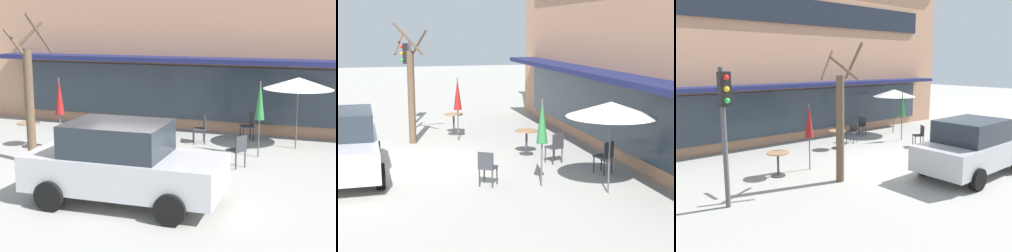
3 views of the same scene
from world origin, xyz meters
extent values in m
plane|color=#9E9B93|center=(0.00, 0.00, 0.00)|extent=(80.00, 80.00, 0.00)
cube|color=tan|center=(0.00, 10.00, 3.96)|extent=(17.68, 8.00, 7.92)
cube|color=#191E4C|center=(0.00, 5.45, 2.55)|extent=(15.02, 1.10, 0.16)
cube|color=#2D3842|center=(0.00, 5.94, 1.35)|extent=(14.14, 0.10, 1.90)
cylinder|color=#333338|center=(-4.15, 1.85, 0.01)|extent=(0.44, 0.44, 0.03)
cylinder|color=#333338|center=(-4.15, 1.85, 0.38)|extent=(0.07, 0.07, 0.70)
cylinder|color=#99704C|center=(-4.15, 1.85, 0.74)|extent=(0.70, 0.70, 0.03)
cylinder|color=#333338|center=(-0.47, 3.57, 0.01)|extent=(0.44, 0.44, 0.03)
cylinder|color=#333338|center=(-0.47, 3.57, 0.38)|extent=(0.07, 0.07, 0.70)
cylinder|color=#99704C|center=(-0.47, 3.57, 0.74)|extent=(0.70, 0.70, 0.03)
cylinder|color=#4C4C51|center=(-2.99, 1.83, 1.10)|extent=(0.04, 0.04, 2.20)
cone|color=maroon|center=(-2.99, 1.83, 1.65)|extent=(0.28, 0.28, 1.10)
cylinder|color=#4C4C51|center=(3.74, 4.34, 1.10)|extent=(0.04, 0.04, 2.20)
cone|color=silver|center=(3.74, 4.34, 2.03)|extent=(2.10, 2.10, 0.35)
cylinder|color=#4C4C51|center=(2.82, 2.98, 1.10)|extent=(0.04, 0.04, 2.20)
cone|color=#286B38|center=(2.82, 2.98, 1.65)|extent=(0.28, 0.28, 1.10)
cylinder|color=#333338|center=(2.20, 1.66, 0.23)|extent=(0.04, 0.04, 0.45)
cylinder|color=#333338|center=(2.39, 1.94, 0.23)|extent=(0.04, 0.04, 0.45)
cylinder|color=#333338|center=(2.49, 1.47, 0.23)|extent=(0.04, 0.04, 0.45)
cylinder|color=#333338|center=(2.67, 1.76, 0.23)|extent=(0.04, 0.04, 0.45)
cube|color=#333338|center=(2.44, 1.71, 0.47)|extent=(0.55, 0.55, 0.04)
cube|color=#333338|center=(2.59, 1.61, 0.69)|extent=(0.25, 0.36, 0.40)
cylinder|color=#333338|center=(0.64, 3.82, 0.23)|extent=(0.04, 0.04, 0.45)
cylinder|color=#333338|center=(0.52, 4.14, 0.23)|extent=(0.04, 0.04, 0.45)
cylinder|color=#333338|center=(0.96, 3.94, 0.23)|extent=(0.04, 0.04, 0.45)
cylinder|color=#333338|center=(0.84, 4.26, 0.23)|extent=(0.04, 0.04, 0.45)
cube|color=#333338|center=(0.74, 4.04, 0.47)|extent=(0.52, 0.52, 0.04)
cube|color=#333338|center=(0.91, 4.11, 0.69)|extent=(0.18, 0.39, 0.40)
cylinder|color=#333338|center=(2.04, 4.73, 0.23)|extent=(0.04, 0.04, 0.45)
cylinder|color=#333338|center=(1.88, 5.03, 0.23)|extent=(0.04, 0.04, 0.45)
cylinder|color=#333338|center=(2.34, 4.89, 0.23)|extent=(0.04, 0.04, 0.45)
cylinder|color=#333338|center=(2.18, 5.19, 0.23)|extent=(0.04, 0.04, 0.45)
cube|color=#333338|center=(2.11, 4.96, 0.47)|extent=(0.54, 0.54, 0.04)
cube|color=#333338|center=(2.27, 5.04, 0.69)|extent=(0.22, 0.37, 0.40)
cube|color=#B7B7BC|center=(0.77, -1.84, 0.70)|extent=(4.25, 1.91, 0.76)
cube|color=#232B33|center=(0.62, -1.84, 1.42)|extent=(2.14, 1.66, 0.68)
cylinder|color=black|center=(2.05, -0.90, 0.32)|extent=(0.65, 0.24, 0.64)
cylinder|color=black|center=(2.10, -2.70, 0.32)|extent=(0.65, 0.24, 0.64)
cylinder|color=black|center=(-0.56, -0.97, 0.32)|extent=(0.65, 0.24, 0.64)
cylinder|color=black|center=(-0.51, -2.77, 0.32)|extent=(0.65, 0.24, 0.64)
cylinder|color=brown|center=(-2.95, 0.26, 1.57)|extent=(0.24, 0.24, 3.14)
cylinder|color=brown|center=(-2.51, 0.18, 3.54)|extent=(0.24, 0.96, 1.06)
cylinder|color=brown|center=(-3.15, 0.59, 3.43)|extent=(0.76, 0.50, 0.84)
cylinder|color=brown|center=(-3.09, -0.11, 3.34)|extent=(0.81, 0.37, 0.67)
camera|label=1|loc=(5.14, -11.47, 3.84)|focal=55.00mm
camera|label=2|loc=(14.52, -0.94, 3.85)|focal=55.00mm
camera|label=3|loc=(-9.33, -7.71, 3.49)|focal=38.00mm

